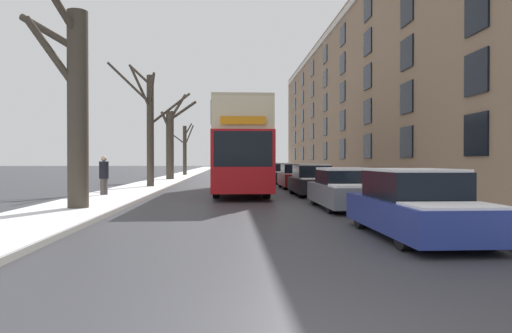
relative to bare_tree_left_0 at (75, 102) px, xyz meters
name	(u,v)px	position (x,y,z in m)	size (l,w,h in m)	color
sidewalk_left	(188,174)	(-0.18, 41.87, -3.40)	(2.97, 130.00, 0.16)	gray
sidewalk_right	(281,174)	(11.38, 41.87, -3.40)	(2.97, 130.00, 0.16)	gray
terrace_facade_right	(391,102)	(17.36, 19.86, 2.75)	(9.10, 52.43, 12.47)	#8C7056
bare_tree_left_0	(75,102)	(0.00, 0.00, 0.00)	(2.26, 2.42, 7.33)	#423A30
bare_tree_left_1	(150,124)	(0.19, 12.52, 0.35)	(4.83, 3.24, 7.49)	#423A30
bare_tree_left_2	(171,141)	(0.07, 23.46, -0.15)	(2.95, 2.81, 7.35)	#423A30
bare_tree_left_3	(185,149)	(0.08, 35.36, -0.53)	(2.79, 1.90, 5.74)	#423A30
double_decker_bus	(240,145)	(5.39, 8.77, -1.03)	(2.58, 11.32, 4.33)	red
parked_car_0	(416,206)	(8.82, -5.15, -2.81)	(1.83, 4.52, 1.46)	navy
parked_car_1	(345,190)	(8.82, 0.73, -2.83)	(1.85, 4.47, 1.40)	slate
parked_car_2	(312,181)	(8.82, 6.99, -2.81)	(1.77, 4.38, 1.49)	black
parked_car_3	(295,177)	(8.82, 12.63, -2.80)	(1.68, 4.02, 1.48)	maroon
parked_car_4	(283,174)	(8.82, 18.65, -2.79)	(1.85, 3.97, 1.52)	black
pedestrian_left_sidewalk	(104,175)	(-0.63, 5.66, -2.46)	(0.41, 0.41, 1.86)	#4C4742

